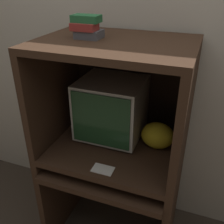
{
  "coord_description": "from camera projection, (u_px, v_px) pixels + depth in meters",
  "views": [
    {
      "loc": [
        0.45,
        -0.95,
        1.7
      ],
      "look_at": [
        -0.02,
        0.31,
        0.98
      ],
      "focal_mm": 42.0,
      "sensor_mm": 36.0,
      "label": 1
    }
  ],
  "objects": [
    {
      "name": "hutch_upper",
      "position": [
        117.0,
        81.0,
        1.46
      ],
      "size": [
        0.82,
        0.62,
        0.64
      ],
      "color": "#382316",
      "rests_on": "desk_monitor_shelf"
    },
    {
      "name": "wall_back",
      "position": [
        135.0,
        44.0,
        1.68
      ],
      "size": [
        6.0,
        0.06,
        2.6
      ],
      "color": "beige",
      "rests_on": "ground_plane"
    },
    {
      "name": "desk_monitor_shelf",
      "position": [
        115.0,
        148.0,
        1.64
      ],
      "size": [
        0.82,
        0.62,
        0.1
      ],
      "color": "#382316",
      "rests_on": "desk_base"
    },
    {
      "name": "crt_monitor",
      "position": [
        111.0,
        108.0,
        1.64
      ],
      "size": [
        0.39,
        0.37,
        0.38
      ],
      "color": "beige",
      "rests_on": "desk_monitor_shelf"
    },
    {
      "name": "paper_card",
      "position": [
        103.0,
        169.0,
        1.42
      ],
      "size": [
        0.12,
        0.08,
        0.0
      ],
      "color": "white",
      "rests_on": "desk_monitor_shelf"
    },
    {
      "name": "desk_base",
      "position": [
        113.0,
        190.0,
        1.76
      ],
      "size": [
        0.82,
        0.65,
        0.65
      ],
      "color": "#382316",
      "rests_on": "ground_plane"
    },
    {
      "name": "snack_bag",
      "position": [
        158.0,
        135.0,
        1.57
      ],
      "size": [
        0.2,
        0.15,
        0.16
      ],
      "color": "gold",
      "rests_on": "desk_monitor_shelf"
    },
    {
      "name": "keyboard",
      "position": [
        97.0,
        166.0,
        1.59
      ],
      "size": [
        0.47,
        0.14,
        0.03
      ],
      "color": "beige",
      "rests_on": "desk_base"
    },
    {
      "name": "mouse",
      "position": [
        145.0,
        176.0,
        1.51
      ],
      "size": [
        0.06,
        0.04,
        0.03
      ],
      "color": "#B7B7B7",
      "rests_on": "desk_base"
    },
    {
      "name": "book_stack",
      "position": [
        87.0,
        27.0,
        1.34
      ],
      "size": [
        0.15,
        0.12,
        0.12
      ],
      "color": "#4C4C51",
      "rests_on": "hutch_upper"
    }
  ]
}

